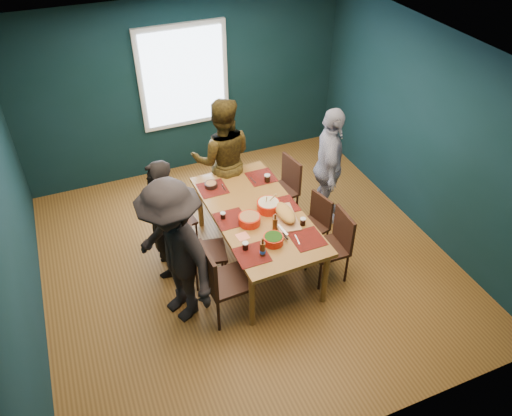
{
  "coord_description": "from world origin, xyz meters",
  "views": [
    {
      "loc": [
        -1.68,
        -4.38,
        4.54
      ],
      "look_at": [
        0.11,
        -0.05,
        0.88
      ],
      "focal_mm": 35.0,
      "sensor_mm": 36.0,
      "label": 1
    }
  ],
  "objects_px": {
    "dining_table": "(257,217)",
    "bowl_salad": "(250,219)",
    "chair_right_mid": "(315,220)",
    "bowl_dumpling": "(268,206)",
    "chair_left_mid": "(201,247)",
    "chair_right_near": "(335,241)",
    "chair_right_far": "(285,184)",
    "bowl_herbs": "(273,239)",
    "cutting_board": "(285,214)",
    "person_near_left": "(174,254)",
    "person_far_left": "(162,220)",
    "person_back": "(223,159)",
    "chair_left_far": "(173,216)",
    "person_right": "(329,167)",
    "chair_left_near": "(219,278)"
  },
  "relations": [
    {
      "from": "dining_table",
      "to": "bowl_salad",
      "type": "xyz_separation_m",
      "value": [
        -0.16,
        -0.16,
        0.13
      ]
    },
    {
      "from": "chair_right_mid",
      "to": "bowl_dumpling",
      "type": "relative_size",
      "value": 2.9
    },
    {
      "from": "chair_left_mid",
      "to": "chair_right_mid",
      "type": "bearing_deg",
      "value": 10.55
    },
    {
      "from": "chair_right_mid",
      "to": "chair_right_near",
      "type": "bearing_deg",
      "value": -104.95
    },
    {
      "from": "chair_right_far",
      "to": "chair_right_mid",
      "type": "bearing_deg",
      "value": -95.67
    },
    {
      "from": "bowl_herbs",
      "to": "cutting_board",
      "type": "distance_m",
      "value": 0.46
    },
    {
      "from": "chair_right_far",
      "to": "bowl_salad",
      "type": "bearing_deg",
      "value": -145.08
    },
    {
      "from": "person_near_left",
      "to": "bowl_salad",
      "type": "height_order",
      "value": "person_near_left"
    },
    {
      "from": "chair_right_mid",
      "to": "chair_left_mid",
      "type": "bearing_deg",
      "value": 164.92
    },
    {
      "from": "person_far_left",
      "to": "person_back",
      "type": "height_order",
      "value": "person_back"
    },
    {
      "from": "bowl_salad",
      "to": "bowl_dumpling",
      "type": "height_order",
      "value": "bowl_dumpling"
    },
    {
      "from": "chair_left_mid",
      "to": "cutting_board",
      "type": "bearing_deg",
      "value": 1.89
    },
    {
      "from": "chair_right_mid",
      "to": "bowl_salad",
      "type": "xyz_separation_m",
      "value": [
        -0.94,
        -0.07,
        0.36
      ]
    },
    {
      "from": "chair_right_far",
      "to": "person_back",
      "type": "bearing_deg",
      "value": 141.05
    },
    {
      "from": "chair_left_mid",
      "to": "chair_right_far",
      "type": "height_order",
      "value": "chair_right_far"
    },
    {
      "from": "chair_left_far",
      "to": "person_far_left",
      "type": "relative_size",
      "value": 0.53
    },
    {
      "from": "person_right",
      "to": "cutting_board",
      "type": "height_order",
      "value": "person_right"
    },
    {
      "from": "dining_table",
      "to": "cutting_board",
      "type": "xyz_separation_m",
      "value": [
        0.26,
        -0.23,
        0.14
      ]
    },
    {
      "from": "dining_table",
      "to": "bowl_herbs",
      "type": "height_order",
      "value": "bowl_herbs"
    },
    {
      "from": "chair_left_far",
      "to": "chair_right_mid",
      "type": "height_order",
      "value": "chair_left_far"
    },
    {
      "from": "person_far_left",
      "to": "bowl_salad",
      "type": "xyz_separation_m",
      "value": [
        0.95,
        -0.44,
        0.05
      ]
    },
    {
      "from": "dining_table",
      "to": "bowl_dumpling",
      "type": "xyz_separation_m",
      "value": [
        0.15,
        -0.0,
        0.14
      ]
    },
    {
      "from": "chair_left_far",
      "to": "bowl_salad",
      "type": "distance_m",
      "value": 1.17
    },
    {
      "from": "chair_right_mid",
      "to": "person_near_left",
      "type": "xyz_separation_m",
      "value": [
        -1.92,
        -0.38,
        0.43
      ]
    },
    {
      "from": "chair_right_far",
      "to": "bowl_salad",
      "type": "relative_size",
      "value": 3.54
    },
    {
      "from": "person_far_left",
      "to": "bowl_salad",
      "type": "relative_size",
      "value": 6.07
    },
    {
      "from": "bowl_herbs",
      "to": "cutting_board",
      "type": "height_order",
      "value": "cutting_board"
    },
    {
      "from": "cutting_board",
      "to": "person_far_left",
      "type": "bearing_deg",
      "value": 168.9
    },
    {
      "from": "chair_left_near",
      "to": "person_far_left",
      "type": "distance_m",
      "value": 1.06
    },
    {
      "from": "chair_left_mid",
      "to": "person_far_left",
      "type": "relative_size",
      "value": 0.57
    },
    {
      "from": "chair_left_mid",
      "to": "bowl_herbs",
      "type": "relative_size",
      "value": 3.99
    },
    {
      "from": "bowl_herbs",
      "to": "bowl_dumpling",
      "type": "bearing_deg",
      "value": 71.71
    },
    {
      "from": "chair_right_far",
      "to": "person_back",
      "type": "height_order",
      "value": "person_back"
    },
    {
      "from": "bowl_salad",
      "to": "chair_left_far",
      "type": "bearing_deg",
      "value": 131.5
    },
    {
      "from": "chair_left_far",
      "to": "bowl_herbs",
      "type": "distance_m",
      "value": 1.56
    },
    {
      "from": "cutting_board",
      "to": "chair_left_far",
      "type": "bearing_deg",
      "value": 151.44
    },
    {
      "from": "chair_left_far",
      "to": "person_near_left",
      "type": "height_order",
      "value": "person_near_left"
    },
    {
      "from": "bowl_dumpling",
      "to": "cutting_board",
      "type": "xyz_separation_m",
      "value": [
        0.12,
        -0.23,
        0.0
      ]
    },
    {
      "from": "chair_right_mid",
      "to": "person_near_left",
      "type": "distance_m",
      "value": 2.0
    },
    {
      "from": "person_right",
      "to": "person_near_left",
      "type": "height_order",
      "value": "person_near_left"
    },
    {
      "from": "chair_left_near",
      "to": "person_far_left",
      "type": "xyz_separation_m",
      "value": [
        -0.37,
        0.97,
        0.19
      ]
    },
    {
      "from": "cutting_board",
      "to": "chair_right_mid",
      "type": "bearing_deg",
      "value": 25.8
    },
    {
      "from": "chair_right_far",
      "to": "person_far_left",
      "type": "relative_size",
      "value": 0.58
    },
    {
      "from": "dining_table",
      "to": "chair_right_far",
      "type": "xyz_separation_m",
      "value": [
        0.72,
        0.71,
        -0.17
      ]
    },
    {
      "from": "bowl_dumpling",
      "to": "chair_left_near",
      "type": "bearing_deg",
      "value": -142.29
    },
    {
      "from": "chair_right_mid",
      "to": "person_right",
      "type": "distance_m",
      "value": 0.8
    },
    {
      "from": "chair_left_far",
      "to": "person_near_left",
      "type": "relative_size",
      "value": 0.46
    },
    {
      "from": "chair_left_near",
      "to": "bowl_dumpling",
      "type": "distance_m",
      "value": 1.14
    },
    {
      "from": "chair_left_far",
      "to": "chair_left_near",
      "type": "relative_size",
      "value": 0.82
    },
    {
      "from": "person_right",
      "to": "bowl_salad",
      "type": "xyz_separation_m",
      "value": [
        -1.39,
        -0.61,
        -0.01
      ]
    }
  ]
}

